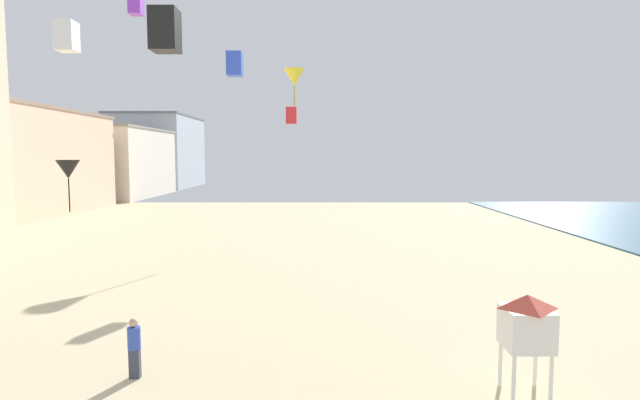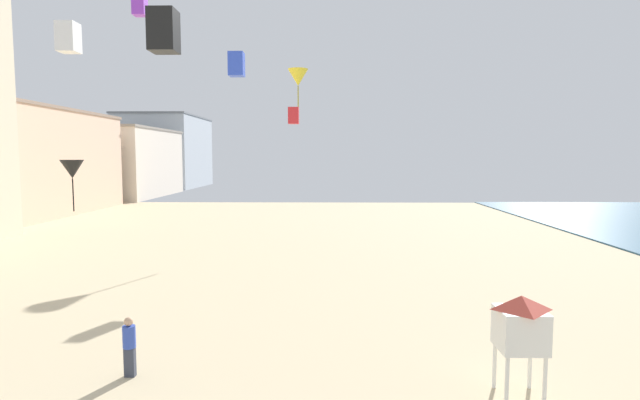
% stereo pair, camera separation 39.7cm
% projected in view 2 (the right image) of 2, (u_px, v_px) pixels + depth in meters
% --- Properties ---
extents(boardwalk_hotel_mid, '(11.86, 21.78, 10.67)m').
position_uv_depth(boardwalk_hotel_mid, '(22.00, 162.00, 51.01)').
color(boardwalk_hotel_mid, beige).
rests_on(boardwalk_hotel_mid, ground).
extents(boardwalk_hotel_far, '(13.76, 20.70, 9.98)m').
position_uv_depth(boardwalk_hotel_far, '(117.00, 162.00, 73.94)').
color(boardwalk_hotel_far, silver).
rests_on(boardwalk_hotel_far, ground).
extents(boardwalk_hotel_distant, '(13.30, 20.83, 13.54)m').
position_uv_depth(boardwalk_hotel_distant, '(166.00, 152.00, 96.24)').
color(boardwalk_hotel_distant, '#ADB7C1').
rests_on(boardwalk_hotel_distant, ground).
extents(kite_flyer, '(0.34, 0.34, 1.64)m').
position_uv_depth(kite_flyer, '(129.00, 343.00, 13.51)').
color(kite_flyer, '#383D4C').
rests_on(kite_flyer, ground).
extents(lifeguard_stand, '(1.10, 1.10, 2.55)m').
position_uv_depth(lifeguard_stand, '(521.00, 324.00, 12.31)').
color(lifeguard_stand, white).
rests_on(lifeguard_stand, ground).
extents(kite_purple_box, '(0.77, 0.77, 1.21)m').
position_uv_depth(kite_purple_box, '(140.00, 6.00, 30.78)').
color(kite_purple_box, purple).
extents(kite_blue_box_2, '(0.79, 0.79, 1.24)m').
position_uv_depth(kite_blue_box_2, '(236.00, 64.00, 26.57)').
color(kite_blue_box_2, blue).
extents(kite_yellow_delta, '(1.55, 1.55, 3.52)m').
position_uv_depth(kite_yellow_delta, '(298.00, 78.00, 38.31)').
color(kite_yellow_delta, yellow).
extents(kite_red_box, '(0.61, 0.61, 0.96)m').
position_uv_depth(kite_red_box, '(294.00, 116.00, 29.22)').
color(kite_red_box, red).
extents(kite_black_box, '(0.94, 0.94, 1.47)m').
position_uv_depth(kite_black_box, '(164.00, 31.00, 17.63)').
color(kite_black_box, black).
extents(kite_black_delta, '(1.29, 1.29, 2.94)m').
position_uv_depth(kite_black_delta, '(72.00, 169.00, 28.45)').
color(kite_black_delta, black).
extents(kite_white_box, '(0.77, 0.77, 1.21)m').
position_uv_depth(kite_white_box, '(68.00, 37.00, 20.74)').
color(kite_white_box, white).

